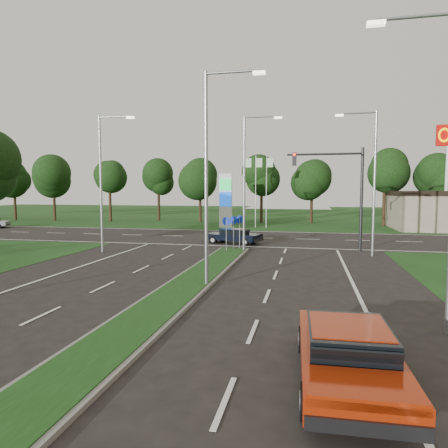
# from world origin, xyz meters

# --- Properties ---
(ground) EXTENTS (160.00, 160.00, 0.00)m
(ground) POSITION_xyz_m (0.00, 0.00, 0.00)
(ground) COLOR black
(ground) RESTS_ON ground
(verge_far) EXTENTS (160.00, 50.00, 0.02)m
(verge_far) POSITION_xyz_m (0.00, 55.00, 0.00)
(verge_far) COLOR #183411
(verge_far) RESTS_ON ground
(cross_road) EXTENTS (160.00, 12.00, 0.02)m
(cross_road) POSITION_xyz_m (0.00, 24.00, 0.00)
(cross_road) COLOR black
(cross_road) RESTS_ON ground
(median_kerb) EXTENTS (2.00, 26.00, 0.12)m
(median_kerb) POSITION_xyz_m (0.00, 4.00, 0.06)
(median_kerb) COLOR slate
(median_kerb) RESTS_ON ground
(streetlight_median_near) EXTENTS (2.53, 0.22, 9.00)m
(streetlight_median_near) POSITION_xyz_m (1.00, 6.00, 5.08)
(streetlight_median_near) COLOR gray
(streetlight_median_near) RESTS_ON ground
(streetlight_median_far) EXTENTS (2.53, 0.22, 9.00)m
(streetlight_median_far) POSITION_xyz_m (1.00, 16.00, 5.08)
(streetlight_median_far) COLOR gray
(streetlight_median_far) RESTS_ON ground
(streetlight_left_far) EXTENTS (2.53, 0.22, 9.00)m
(streetlight_left_far) POSITION_xyz_m (-8.30, 14.00, 5.08)
(streetlight_left_far) COLOR gray
(streetlight_left_far) RESTS_ON ground
(streetlight_right_far) EXTENTS (2.53, 0.22, 9.00)m
(streetlight_right_far) POSITION_xyz_m (8.80, 16.00, 5.08)
(streetlight_right_far) COLOR gray
(streetlight_right_far) RESTS_ON ground
(streetlight_right_near) EXTENTS (2.53, 0.22, 9.00)m
(streetlight_right_near) POSITION_xyz_m (8.80, 2.00, 5.08)
(streetlight_right_near) COLOR gray
(streetlight_right_near) RESTS_ON ground
(traffic_signal) EXTENTS (5.10, 0.42, 7.00)m
(traffic_signal) POSITION_xyz_m (7.19, 18.00, 4.65)
(traffic_signal) COLOR black
(traffic_signal) RESTS_ON ground
(median_signs) EXTENTS (1.16, 1.76, 2.38)m
(median_signs) POSITION_xyz_m (0.00, 16.40, 1.71)
(median_signs) COLOR gray
(median_signs) RESTS_ON ground
(gas_pylon) EXTENTS (5.80, 1.26, 8.00)m
(gas_pylon) POSITION_xyz_m (-3.79, 33.05, 3.20)
(gas_pylon) COLOR silver
(gas_pylon) RESTS_ON ground
(mcdonalds_sign) EXTENTS (2.20, 0.47, 10.40)m
(mcdonalds_sign) POSITION_xyz_m (18.00, 31.97, 7.99)
(mcdonalds_sign) COLOR silver
(mcdonalds_sign) RESTS_ON ground
(treeline_far) EXTENTS (6.00, 6.00, 9.90)m
(treeline_far) POSITION_xyz_m (0.10, 39.93, 6.83)
(treeline_far) COLOR black
(treeline_far) RESTS_ON ground
(red_sedan) EXTENTS (2.13, 4.82, 1.31)m
(red_sedan) POSITION_xyz_m (5.90, -1.73, 0.70)
(red_sedan) COLOR #9B2208
(red_sedan) RESTS_ON ground
(navy_sedan) EXTENTS (4.56, 2.82, 1.17)m
(navy_sedan) POSITION_xyz_m (-0.65, 19.99, 0.63)
(navy_sedan) COLOR black
(navy_sedan) RESTS_ON ground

